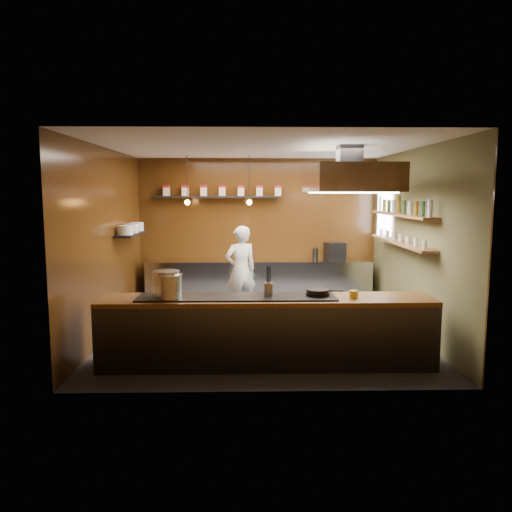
{
  "coord_description": "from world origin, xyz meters",
  "views": [
    {
      "loc": [
        -0.29,
        -8.04,
        2.3
      ],
      "look_at": [
        -0.1,
        0.4,
        1.22
      ],
      "focal_mm": 35.0,
      "sensor_mm": 36.0,
      "label": 1
    }
  ],
  "objects_px": {
    "extractor_hood": "(349,178)",
    "chef": "(241,270)",
    "espresso_machine": "(335,252)",
    "stockpot_large": "(166,284)",
    "stockpot_small": "(169,286)"
  },
  "relations": [
    {
      "from": "extractor_hood",
      "to": "chef",
      "type": "bearing_deg",
      "value": 135.15
    },
    {
      "from": "extractor_hood",
      "to": "espresso_machine",
      "type": "relative_size",
      "value": 5.45
    },
    {
      "from": "stockpot_large",
      "to": "stockpot_small",
      "type": "bearing_deg",
      "value": -58.44
    },
    {
      "from": "stockpot_large",
      "to": "espresso_machine",
      "type": "distance_m",
      "value": 4.7
    },
    {
      "from": "stockpot_small",
      "to": "espresso_machine",
      "type": "xyz_separation_m",
      "value": [
        2.83,
        3.81,
        -0.01
      ]
    },
    {
      "from": "stockpot_small",
      "to": "chef",
      "type": "height_order",
      "value": "chef"
    },
    {
      "from": "espresso_machine",
      "to": "stockpot_large",
      "type": "bearing_deg",
      "value": -140.02
    },
    {
      "from": "stockpot_large",
      "to": "espresso_machine",
      "type": "height_order",
      "value": "stockpot_large"
    },
    {
      "from": "stockpot_large",
      "to": "stockpot_small",
      "type": "height_order",
      "value": "stockpot_large"
    },
    {
      "from": "chef",
      "to": "espresso_machine",
      "type": "bearing_deg",
      "value": -178.57
    },
    {
      "from": "stockpot_small",
      "to": "chef",
      "type": "distance_m",
      "value": 3.1
    },
    {
      "from": "stockpot_small",
      "to": "chef",
      "type": "xyz_separation_m",
      "value": [
        0.89,
        2.96,
        -0.26
      ]
    },
    {
      "from": "extractor_hood",
      "to": "stockpot_small",
      "type": "height_order",
      "value": "extractor_hood"
    },
    {
      "from": "stockpot_large",
      "to": "stockpot_small",
      "type": "xyz_separation_m",
      "value": [
        0.05,
        -0.08,
        -0.02
      ]
    },
    {
      "from": "extractor_hood",
      "to": "stockpot_large",
      "type": "bearing_deg",
      "value": -155.08
    }
  ]
}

